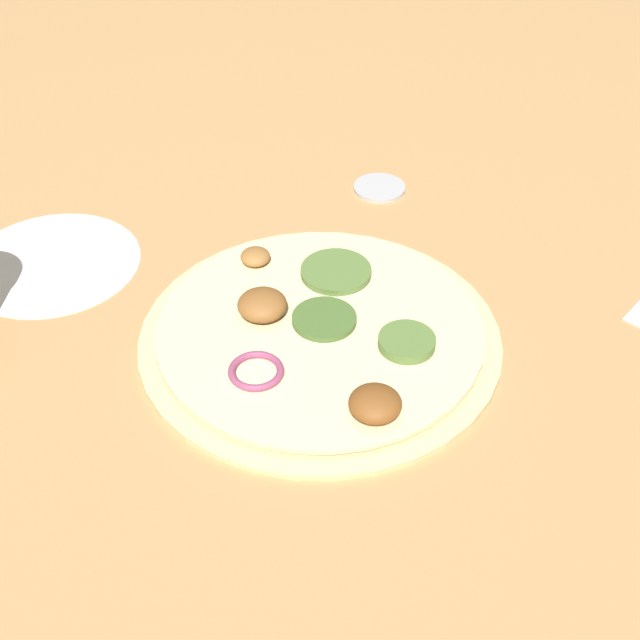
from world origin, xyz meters
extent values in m
plane|color=tan|center=(0.00, 0.00, 0.00)|extent=(3.00, 3.00, 0.00)
cylinder|color=beige|center=(0.00, 0.00, 0.00)|extent=(0.26, 0.26, 0.01)
cylinder|color=beige|center=(0.00, 0.00, 0.01)|extent=(0.24, 0.24, 0.00)
cylinder|color=#47662D|center=(0.01, 0.00, 0.02)|extent=(0.05, 0.05, 0.00)
torus|color=#934266|center=(-0.06, 0.01, 0.02)|extent=(0.04, 0.04, 0.01)
ellipsoid|color=brown|center=(-0.06, -0.07, 0.02)|extent=(0.03, 0.03, 0.02)
ellipsoid|color=brown|center=(-0.01, 0.04, 0.02)|extent=(0.04, 0.04, 0.02)
cylinder|color=#567538|center=(0.01, -0.06, 0.02)|extent=(0.04, 0.04, 0.01)
ellipsoid|color=#996633|center=(0.04, 0.08, 0.02)|extent=(0.02, 0.02, 0.01)
cylinder|color=#567538|center=(0.06, 0.02, 0.02)|extent=(0.05, 0.05, 0.01)
cylinder|color=#B2B2B7|center=(0.20, 0.06, 0.00)|extent=(0.05, 0.05, 0.01)
cylinder|color=white|center=(-0.03, 0.23, 0.00)|extent=(0.14, 0.14, 0.00)
camera|label=1|loc=(-0.42, -0.24, 0.43)|focal=50.00mm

